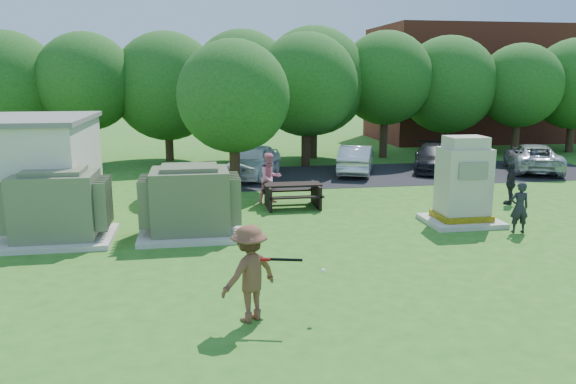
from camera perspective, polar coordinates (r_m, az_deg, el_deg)
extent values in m
plane|color=#2D6619|center=(12.82, 2.98, -9.33)|extent=(120.00, 120.00, 0.00)
cube|color=maroon|center=(43.83, 18.91, 10.35)|extent=(15.00, 8.00, 8.00)
cube|color=#232326|center=(27.33, 11.28, 1.84)|extent=(20.00, 6.00, 0.01)
cube|color=beige|center=(17.24, -22.20, -4.38)|extent=(3.00, 2.40, 0.15)
cube|color=#5F694B|center=(17.01, -22.45, -1.22)|extent=(2.20, 1.80, 1.80)
cube|color=#5F694B|center=(16.83, -22.70, 1.97)|extent=(1.60, 1.30, 0.12)
cube|color=#5F694B|center=(17.34, -26.54, -1.26)|extent=(0.32, 1.50, 1.35)
cube|color=#5F694B|center=(16.76, -18.23, -1.01)|extent=(0.32, 1.50, 1.35)
cube|color=beige|center=(16.80, -9.77, -4.07)|extent=(3.00, 2.40, 0.15)
cube|color=#585F42|center=(16.56, -9.89, -0.82)|extent=(2.20, 1.80, 1.80)
cube|color=#585F42|center=(16.38, -10.01, 2.46)|extent=(1.60, 1.30, 0.12)
cube|color=#585F42|center=(16.62, -14.27, -0.88)|extent=(0.32, 1.50, 1.35)
cube|color=#585F42|center=(16.59, -5.51, -0.59)|extent=(0.32, 1.50, 1.35)
cube|color=beige|center=(18.66, 17.15, -2.83)|extent=(2.27, 1.86, 0.15)
cube|color=yellow|center=(18.62, 17.18, -2.32)|extent=(1.60, 1.29, 0.19)
cube|color=beige|center=(18.39, 17.39, 1.09)|extent=(1.45, 1.14, 2.07)
cube|color=beige|center=(18.21, 17.62, 4.84)|extent=(1.19, 0.93, 0.36)
cube|color=gray|center=(17.79, 18.33, 2.04)|extent=(0.93, 0.04, 0.52)
cube|color=black|center=(19.84, 0.45, 0.77)|extent=(2.01, 0.78, 0.07)
cube|color=black|center=(20.49, 0.15, 0.17)|extent=(2.01, 0.28, 0.06)
cube|color=black|center=(19.31, 0.76, -0.55)|extent=(2.01, 0.28, 0.06)
cube|color=black|center=(19.79, -2.03, -0.49)|extent=(0.09, 1.50, 0.82)
cube|color=black|center=(20.08, 2.89, -0.31)|extent=(0.09, 1.50, 0.82)
imported|color=brown|center=(10.74, -3.94, -8.25)|extent=(1.40, 1.24, 1.88)
imported|color=black|center=(18.00, 22.45, -1.46)|extent=(0.60, 0.43, 1.54)
imported|color=pink|center=(20.50, -1.84, 1.41)|extent=(1.10, 0.99, 1.85)
imported|color=#232227|center=(21.90, 21.68, 0.84)|extent=(0.87, 0.93, 1.54)
imported|color=white|center=(25.89, -3.56, 3.16)|extent=(3.36, 4.71, 1.49)
imported|color=silver|center=(26.92, 6.94, 3.30)|extent=(2.83, 4.41, 1.37)
imported|color=black|center=(28.45, 14.59, 3.38)|extent=(3.40, 4.83, 1.30)
imported|color=#B7B7BC|center=(29.89, 23.58, 3.21)|extent=(3.95, 5.33, 1.35)
cylinder|color=black|center=(10.57, -0.82, -6.87)|extent=(0.84, 0.27, 0.06)
cylinder|color=maroon|center=(10.57, -2.41, -6.88)|extent=(0.23, 0.12, 0.06)
sphere|color=white|center=(10.95, 3.59, -8.00)|extent=(0.09, 0.09, 0.09)
cylinder|color=#47301E|center=(32.64, -26.21, 4.56)|extent=(0.44, 0.44, 2.40)
sphere|color=#235B1C|center=(32.46, -26.67, 9.60)|extent=(5.60, 5.60, 5.60)
cylinder|color=#47301E|center=(31.11, -19.46, 5.17)|extent=(0.44, 0.44, 2.80)
sphere|color=#235B1C|center=(30.95, -19.83, 10.51)|extent=(5.00, 5.00, 5.00)
cylinder|color=#47301E|center=(31.49, -11.98, 5.20)|extent=(0.44, 0.44, 2.30)
sphere|color=#235B1C|center=(31.31, -12.21, 10.46)|extent=(5.80, 5.80, 5.80)
cylinder|color=#47301E|center=(30.66, -4.54, 5.62)|extent=(0.44, 0.44, 2.70)
sphere|color=#235B1C|center=(30.48, -4.63, 11.18)|extent=(5.40, 5.40, 5.40)
cylinder|color=#47301E|center=(31.85, 2.59, 5.70)|extent=(0.44, 0.44, 2.50)
sphere|color=#235B1C|center=(31.67, 2.64, 11.19)|extent=(6.00, 6.00, 6.00)
cylinder|color=#47301E|center=(32.51, 9.69, 6.02)|extent=(0.44, 0.44, 2.90)
sphere|color=#235B1C|center=(32.36, 9.88, 11.33)|extent=(5.20, 5.20, 5.20)
cylinder|color=#47301E|center=(34.59, 15.65, 5.67)|extent=(0.44, 0.44, 2.40)
sphere|color=#235B1C|center=(34.43, 15.92, 10.44)|extent=(5.60, 5.60, 5.60)
cylinder|color=#47301E|center=(35.69, 22.13, 5.58)|extent=(0.44, 0.44, 2.60)
sphere|color=#235B1C|center=(35.54, 22.48, 9.97)|extent=(4.80, 4.80, 4.80)
cylinder|color=#47301E|center=(38.41, 26.78, 5.49)|extent=(0.44, 0.44, 2.50)
sphere|color=#235B1C|center=(38.27, 27.18, 9.76)|extent=(5.40, 5.40, 5.40)
cylinder|color=#47301E|center=(23.48, -5.43, 3.36)|extent=(0.44, 0.44, 2.40)
sphere|color=#235B1C|center=(23.24, -5.56, 9.67)|extent=(4.60, 4.60, 4.60)
cylinder|color=#47301E|center=(28.91, 1.80, 5.19)|extent=(0.44, 0.44, 2.60)
sphere|color=#235B1C|center=(28.73, 1.84, 10.86)|extent=(5.20, 5.20, 5.20)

